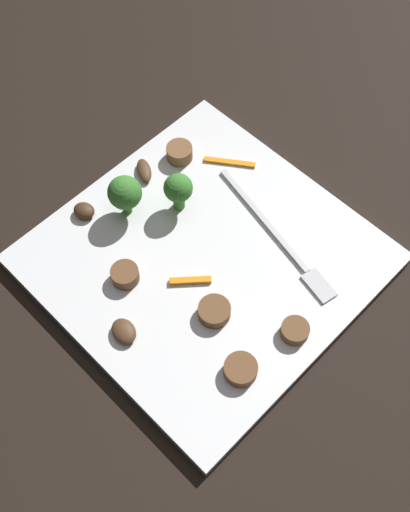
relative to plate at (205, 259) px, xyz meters
name	(u,v)px	position (x,y,z in m)	size (l,w,h in m)	color
ground_plane	(205,263)	(0.00, 0.00, -0.01)	(1.40, 1.40, 0.00)	black
plate	(205,259)	(0.00, 0.00, 0.00)	(0.29, 0.29, 0.01)	white
fork	(282,241)	(0.04, 0.06, 0.01)	(0.18, 0.05, 0.00)	silver
broccoli_floret_0	(125,193)	(-0.09, -0.02, 0.04)	(0.03, 0.03, 0.05)	#408630
broccoli_floret_1	(178,189)	(-0.06, 0.02, 0.04)	(0.03, 0.03, 0.05)	#408630
sausage_slice_0	(179,153)	(-0.11, 0.07, 0.01)	(0.03, 0.03, 0.02)	brown
sausage_slice_1	(214,311)	(0.05, -0.04, 0.01)	(0.03, 0.03, 0.01)	brown
sausage_slice_2	(241,369)	(0.11, -0.06, 0.01)	(0.03, 0.03, 0.01)	brown
sausage_slice_3	(125,275)	(-0.04, -0.07, 0.01)	(0.03, 0.03, 0.01)	brown
sausage_slice_4	(293,333)	(0.12, 0.00, 0.01)	(0.03, 0.03, 0.01)	brown
mushroom_0	(144,171)	(-0.12, 0.03, 0.01)	(0.03, 0.01, 0.01)	#4C331E
mushroom_1	(84,211)	(-0.12, -0.05, 0.01)	(0.02, 0.02, 0.01)	#422B19
mushroom_2	(124,331)	(0.01, -0.11, 0.01)	(0.03, 0.02, 0.01)	#4C331E
pepper_strip_0	(190,281)	(0.01, -0.03, 0.01)	(0.04, 0.01, 0.00)	orange
pepper_strip_1	(230,162)	(-0.06, 0.10, 0.01)	(0.06, 0.01, 0.00)	orange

